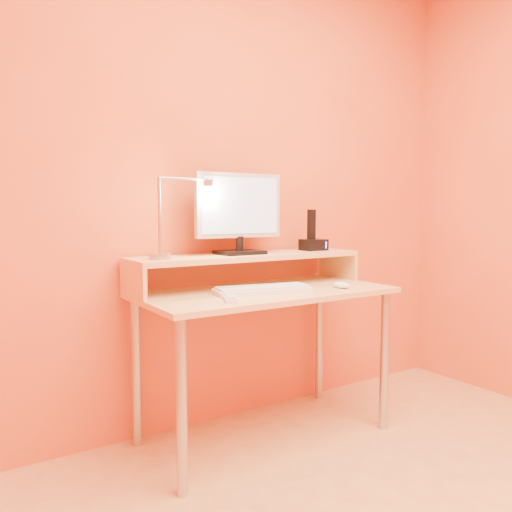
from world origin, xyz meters
TOP-DOWN VIEW (x-y plane):
  - wall_back at (0.00, 1.50)m, footprint 3.00×0.04m
  - desk_leg_fl at (-0.55, 0.93)m, footprint 0.04×0.04m
  - desk_leg_fr at (0.55, 0.93)m, footprint 0.04×0.04m
  - desk_leg_bl at (-0.55, 1.43)m, footprint 0.04×0.04m
  - desk_leg_br at (0.55, 1.43)m, footprint 0.04×0.04m
  - desk_lower at (0.00, 1.18)m, footprint 1.20×0.60m
  - shelf_riser_left at (-0.59, 1.33)m, footprint 0.02×0.30m
  - shelf_riser_right at (0.59, 1.33)m, footprint 0.02×0.30m
  - desk_shelf at (0.00, 1.33)m, footprint 1.20×0.30m
  - monitor_foot at (-0.05, 1.33)m, footprint 0.22×0.16m
  - monitor_neck at (-0.05, 1.33)m, footprint 0.04×0.04m
  - monitor_panel at (-0.05, 1.34)m, footprint 0.46×0.05m
  - monitor_back at (-0.05, 1.36)m, footprint 0.41×0.02m
  - monitor_screen at (-0.05, 1.32)m, footprint 0.42×0.02m
  - lamp_base at (-0.48, 1.30)m, footprint 0.10×0.10m
  - lamp_post at (-0.48, 1.30)m, footprint 0.01×0.01m
  - lamp_arm at (-0.36, 1.30)m, footprint 0.24×0.01m
  - lamp_head at (-0.24, 1.30)m, footprint 0.04×0.04m
  - lamp_bulb at (-0.24, 1.30)m, footprint 0.03×0.03m
  - phone_dock at (0.42, 1.33)m, footprint 0.13×0.11m
  - phone_handset at (0.40, 1.33)m, footprint 0.04×0.03m
  - phone_led at (0.46, 1.28)m, footprint 0.01×0.00m
  - keyboard at (-0.06, 1.11)m, footprint 0.46×0.22m
  - mouse at (0.33, 1.02)m, footprint 0.06×0.10m
  - remote_control at (-0.28, 1.03)m, footprint 0.13×0.20m

SIDE VIEW (x-z plane):
  - desk_leg_fl at x=-0.55m, z-range 0.00..0.69m
  - desk_leg_fr at x=0.55m, z-range 0.00..0.69m
  - desk_leg_bl at x=-0.55m, z-range 0.00..0.69m
  - desk_leg_br at x=0.55m, z-range 0.00..0.69m
  - desk_lower at x=0.00m, z-range 0.70..0.72m
  - remote_control at x=-0.28m, z-range 0.72..0.74m
  - keyboard at x=-0.06m, z-range 0.72..0.74m
  - mouse at x=0.33m, z-range 0.72..0.75m
  - shelf_riser_left at x=-0.59m, z-range 0.72..0.85m
  - shelf_riser_right at x=0.59m, z-range 0.72..0.85m
  - desk_shelf at x=0.00m, z-range 0.86..0.88m
  - monitor_foot at x=-0.05m, z-range 0.88..0.90m
  - lamp_base at x=-0.48m, z-range 0.88..0.90m
  - phone_dock at x=0.42m, z-range 0.88..0.94m
  - phone_led at x=0.46m, z-range 0.89..0.93m
  - monitor_neck at x=-0.05m, z-range 0.90..0.97m
  - phone_handset at x=0.40m, z-range 0.94..1.10m
  - lamp_post at x=-0.48m, z-range 0.91..1.24m
  - monitor_panel at x=-0.05m, z-range 0.96..1.27m
  - monitor_back at x=-0.05m, z-range 0.99..1.25m
  - monitor_screen at x=-0.05m, z-range 0.98..1.25m
  - lamp_bulb at x=-0.24m, z-range 1.20..1.21m
  - lamp_head at x=-0.24m, z-range 1.21..1.24m
  - lamp_arm at x=-0.36m, z-range 1.23..1.24m
  - wall_back at x=0.00m, z-range 0.00..2.50m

